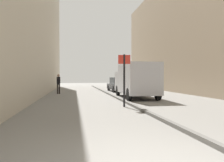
{
  "coord_description": "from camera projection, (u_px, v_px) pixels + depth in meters",
  "views": [
    {
      "loc": [
        -1.33,
        -2.76,
        1.47
      ],
      "look_at": [
        0.82,
        9.24,
        1.25
      ],
      "focal_mm": 34.1,
      "sensor_mm": 36.0,
      "label": 1
    }
  ],
  "objects": [
    {
      "name": "ground_plane",
      "position": [
        93.0,
        98.0,
        14.79
      ],
      "size": [
        80.0,
        80.0,
        0.0
      ],
      "primitive_type": "plane",
      "color": "gray"
    },
    {
      "name": "kerb_strip",
      "position": [
        116.0,
        97.0,
        15.06
      ],
      "size": [
        0.16,
        40.0,
        0.12
      ],
      "primitive_type": "cube",
      "color": "#615F5B",
      "rests_on": "ground_plane"
    },
    {
      "name": "building_facade_across",
      "position": [
        224.0,
        18.0,
        16.45
      ],
      "size": [
        3.8,
        40.0,
        12.04
      ],
      "primitive_type": "cube",
      "color": "gray",
      "rests_on": "ground_plane"
    },
    {
      "name": "pedestrian_main_foreground",
      "position": [
        58.0,
        82.0,
        18.78
      ],
      "size": [
        0.33,
        0.26,
        1.74
      ],
      "rotation": [
        0.0,
        0.0,
        -0.36
      ],
      "color": "black",
      "rests_on": "ground_plane"
    },
    {
      "name": "delivery_van",
      "position": [
        136.0,
        80.0,
        15.24
      ],
      "size": [
        2.22,
        5.57,
        2.4
      ],
      "rotation": [
        0.0,
        0.0,
        -0.02
      ],
      "color": "#B7B7BC",
      "rests_on": "ground_plane"
    },
    {
      "name": "parked_car",
      "position": [
        119.0,
        85.0,
        22.02
      ],
      "size": [
        1.92,
        4.24,
        1.45
      ],
      "rotation": [
        0.0,
        0.0,
        0.02
      ],
      "color": "black",
      "rests_on": "ground_plane"
    },
    {
      "name": "street_sign_post",
      "position": [
        124.0,
        76.0,
        10.53
      ],
      "size": [
        0.6,
        0.11,
        2.6
      ],
      "rotation": [
        0.0,
        0.0,
        3.01
      ],
      "color": "black",
      "rests_on": "ground_plane"
    }
  ]
}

